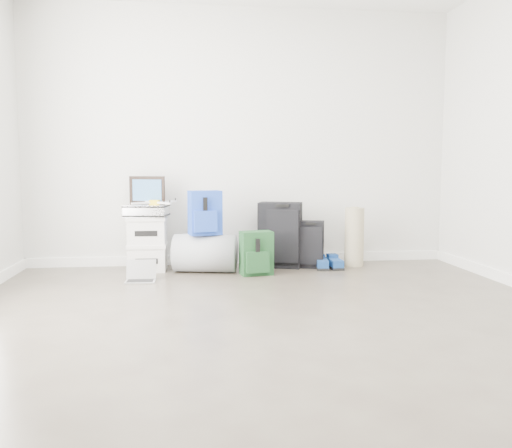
{
  "coord_description": "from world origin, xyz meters",
  "views": [
    {
      "loc": [
        -0.54,
        -3.27,
        1.04
      ],
      "look_at": [
        0.09,
        1.9,
        0.49
      ],
      "focal_mm": 38.0,
      "sensor_mm": 36.0,
      "label": 1
    }
  ],
  "objects": [
    {
      "name": "painting",
      "position": [
        -0.97,
        2.3,
        0.81
      ],
      "size": [
        0.36,
        0.14,
        0.28
      ],
      "rotation": [
        0.0,
        0.0,
        -0.33
      ],
      "color": "black",
      "rests_on": "briefcase"
    },
    {
      "name": "large_suitcase",
      "position": [
        0.38,
        2.23,
        0.34
      ],
      "size": [
        0.49,
        0.39,
        0.67
      ],
      "rotation": [
        0.0,
        0.0,
        -0.31
      ],
      "color": "black",
      "rests_on": "ground"
    },
    {
      "name": "ground",
      "position": [
        0.0,
        0.0,
        0.0
      ],
      "size": [
        5.0,
        5.0,
        0.0
      ],
      "primitive_type": "plane",
      "color": "#3D342C",
      "rests_on": "ground"
    },
    {
      "name": "boxes_stack",
      "position": [
        -0.97,
        2.2,
        0.28
      ],
      "size": [
        0.4,
        0.33,
        0.55
      ],
      "rotation": [
        0.0,
        0.0,
        -0.04
      ],
      "color": "silver",
      "rests_on": "ground"
    },
    {
      "name": "briefcase",
      "position": [
        -0.97,
        2.2,
        0.61
      ],
      "size": [
        0.45,
        0.36,
        0.12
      ],
      "primitive_type": "cube",
      "rotation": [
        0.0,
        0.0,
        -0.16
      ],
      "color": "#B2B2B7",
      "rests_on": "boxes_stack"
    },
    {
      "name": "rolled_rug",
      "position": [
        1.17,
        2.2,
        0.31
      ],
      "size": [
        0.2,
        0.2,
        0.61
      ],
      "primitive_type": "cylinder",
      "color": "tan",
      "rests_on": "ground"
    },
    {
      "name": "shoes",
      "position": [
        0.86,
        2.08,
        0.05
      ],
      "size": [
        0.28,
        0.31,
        0.1
      ],
      "rotation": [
        0.0,
        0.0,
        -0.07
      ],
      "color": "black",
      "rests_on": "ground"
    },
    {
      "name": "laptop",
      "position": [
        -1.0,
        1.68,
        0.05
      ],
      "size": [
        0.27,
        0.2,
        0.19
      ],
      "rotation": [
        0.0,
        0.0,
        -0.03
      ],
      "color": "#BCBDC1",
      "rests_on": "ground"
    },
    {
      "name": "green_backpack",
      "position": [
        0.09,
        1.85,
        0.2
      ],
      "size": [
        0.33,
        0.26,
        0.42
      ],
      "rotation": [
        0.0,
        0.0,
        0.16
      ],
      "color": "#14391B",
      "rests_on": "ground"
    },
    {
      "name": "blue_backpack",
      "position": [
        -0.4,
        2.02,
        0.58
      ],
      "size": [
        0.34,
        0.28,
        0.43
      ],
      "rotation": [
        0.0,
        0.0,
        0.22
      ],
      "color": "#174499",
      "rests_on": "duffel_bag"
    },
    {
      "name": "carry_on",
      "position": [
        0.67,
        2.16,
        0.24
      ],
      "size": [
        0.35,
        0.27,
        0.48
      ],
      "rotation": [
        0.0,
        0.0,
        -0.28
      ],
      "color": "black",
      "rests_on": "ground"
    },
    {
      "name": "drone",
      "position": [
        -0.89,
        2.18,
        0.69
      ],
      "size": [
        0.43,
        0.43,
        0.05
      ],
      "rotation": [
        0.0,
        0.0,
        -0.12
      ],
      "color": "yellow",
      "rests_on": "briefcase"
    },
    {
      "name": "room_envelope",
      "position": [
        0.0,
        0.02,
        1.72
      ],
      "size": [
        4.52,
        5.02,
        2.71
      ],
      "color": "silver",
      "rests_on": "ground"
    },
    {
      "name": "duffel_bag",
      "position": [
        -0.4,
        2.05,
        0.19
      ],
      "size": [
        0.67,
        0.49,
        0.38
      ],
      "primitive_type": "cylinder",
      "rotation": [
        0.0,
        1.57,
        -0.21
      ],
      "color": "gray",
      "rests_on": "ground"
    }
  ]
}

